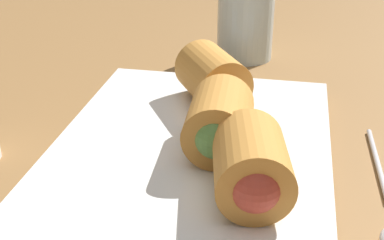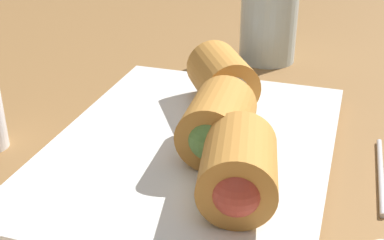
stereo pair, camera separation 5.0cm
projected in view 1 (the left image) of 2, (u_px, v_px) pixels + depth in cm
name	position (u px, v px, depth cm)	size (l,w,h in cm)	color
table_surface	(211.00, 167.00, 51.35)	(180.00, 140.00, 2.00)	olive
serving_plate	(192.00, 149.00, 50.98)	(34.31, 25.82, 1.50)	white
roll_front_left	(219.00, 123.00, 47.66)	(9.07, 6.39, 5.96)	#C68438
roll_front_right	(214.00, 79.00, 56.93)	(9.83, 9.21, 5.96)	#C68438
roll_back_left	(252.00, 168.00, 40.93)	(9.35, 7.30, 5.96)	#C68438
drinking_glass	(248.00, 19.00, 73.25)	(7.70, 7.70, 10.99)	silver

